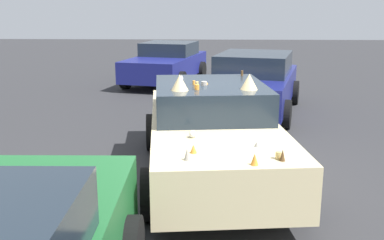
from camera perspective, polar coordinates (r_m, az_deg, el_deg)
name	(u,v)px	position (r m, az deg, el deg)	size (l,w,h in m)	color
ground_plane	(211,176)	(7.16, 2.42, -7.03)	(60.00, 60.00, 0.00)	#2D2D30
art_car_decorated	(211,131)	(6.97, 2.44, -1.35)	(4.78, 2.45, 1.65)	beige
parked_sedan_near_left	(167,63)	(15.61, -3.22, 7.15)	(4.49, 2.75, 1.38)	navy
parked_sedan_row_back_center	(253,83)	(11.33, 7.69, 4.65)	(4.58, 2.81, 1.46)	navy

